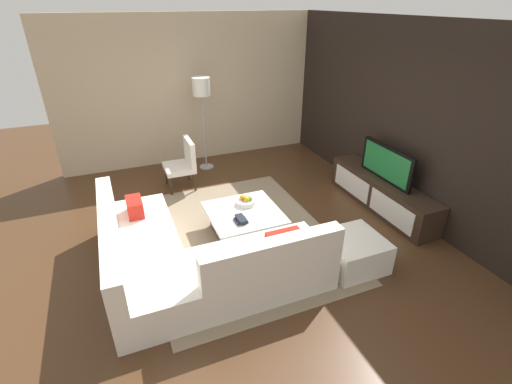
% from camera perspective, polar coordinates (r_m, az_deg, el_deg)
% --- Properties ---
extents(ground_plane, '(14.00, 14.00, 0.00)m').
position_cam_1_polar(ground_plane, '(5.20, -2.46, -7.39)').
color(ground_plane, '#4C301C').
extents(feature_wall_back, '(6.40, 0.12, 2.80)m').
position_cam_1_polar(feature_wall_back, '(5.95, 22.89, 10.13)').
color(feature_wall_back, black).
rests_on(feature_wall_back, ground).
extents(side_wall_left, '(0.12, 5.20, 2.80)m').
position_cam_1_polar(side_wall_left, '(7.55, -9.85, 15.27)').
color(side_wall_left, beige).
rests_on(side_wall_left, ground).
extents(area_rug, '(3.24, 2.47, 0.01)m').
position_cam_1_polar(area_rug, '(5.27, -2.84, -6.76)').
color(area_rug, gray).
rests_on(area_rug, ground).
extents(media_console, '(2.13, 0.46, 0.50)m').
position_cam_1_polar(media_console, '(6.16, 18.90, -0.22)').
color(media_console, '#332319').
rests_on(media_console, ground).
extents(television, '(1.09, 0.06, 0.54)m').
position_cam_1_polar(television, '(5.95, 19.67, 4.20)').
color(television, black).
rests_on(television, media_console).
extents(sectional_couch, '(2.33, 2.43, 0.84)m').
position_cam_1_polar(sectional_couch, '(4.45, -10.52, -10.11)').
color(sectional_couch, white).
rests_on(sectional_couch, ground).
extents(coffee_table, '(0.99, 0.98, 0.38)m').
position_cam_1_polar(coffee_table, '(5.19, -1.85, -4.75)').
color(coffee_table, '#332319').
rests_on(coffee_table, ground).
extents(accent_chair_near, '(0.58, 0.50, 0.87)m').
position_cam_1_polar(accent_chair_near, '(6.53, -11.17, 4.76)').
color(accent_chair_near, '#332319').
rests_on(accent_chair_near, ground).
extents(floor_lamp, '(0.32, 0.32, 1.76)m').
position_cam_1_polar(floor_lamp, '(6.97, -8.46, 15.07)').
color(floor_lamp, '#A5A5AA').
rests_on(floor_lamp, ground).
extents(ottoman, '(0.70, 0.70, 0.40)m').
position_cam_1_polar(ottoman, '(4.79, 14.85, -8.98)').
color(ottoman, white).
rests_on(ottoman, ground).
extents(fruit_bowl, '(0.28, 0.28, 0.14)m').
position_cam_1_polar(fruit_bowl, '(5.24, -1.57, -1.39)').
color(fruit_bowl, silver).
rests_on(fruit_bowl, coffee_table).
extents(book_stack, '(0.22, 0.16, 0.06)m').
position_cam_1_polar(book_stack, '(4.86, -2.36, -4.31)').
color(book_stack, '#1E232D').
rests_on(book_stack, coffee_table).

